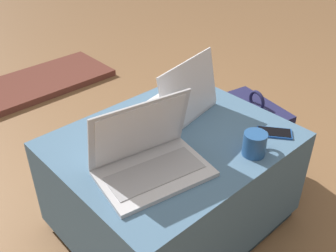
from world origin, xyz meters
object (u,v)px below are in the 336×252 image
(coffee_mug, at_px, (255,143))
(laptop_near, at_px, (149,158))
(backpack, at_px, (252,139))
(cell_phone, at_px, (274,133))
(laptop_far, at_px, (176,104))

(coffee_mug, bearing_deg, laptop_near, 151.74)
(laptop_near, height_order, backpack, laptop_near)
(laptop_near, distance_m, backpack, 0.83)
(backpack, relative_size, coffee_mug, 3.81)
(cell_phone, bearing_deg, coffee_mug, -29.27)
(laptop_near, bearing_deg, coffee_mug, -17.98)
(laptop_near, height_order, coffee_mug, laptop_near)
(laptop_far, xyz_separation_m, coffee_mug, (0.02, -0.40, -0.01))
(laptop_far, relative_size, backpack, 0.85)
(laptop_near, distance_m, laptop_far, 0.39)
(laptop_near, relative_size, cell_phone, 2.76)
(cell_phone, xyz_separation_m, backpack, (0.24, 0.25, -0.28))
(laptop_far, bearing_deg, laptop_near, 22.09)
(cell_phone, height_order, coffee_mug, coffee_mug)
(laptop_far, bearing_deg, cell_phone, 106.37)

